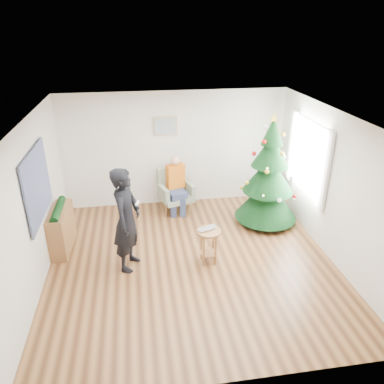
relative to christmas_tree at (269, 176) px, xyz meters
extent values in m
plane|color=brown|center=(-1.78, -1.23, -1.05)|extent=(5.00, 5.00, 0.00)
plane|color=white|center=(-1.78, -1.23, 1.55)|extent=(5.00, 5.00, 0.00)
plane|color=silver|center=(-1.78, 1.27, 0.25)|extent=(5.00, 0.00, 5.00)
plane|color=silver|center=(-1.78, -3.73, 0.25)|extent=(5.00, 0.00, 5.00)
plane|color=silver|center=(-4.28, -1.23, 0.25)|extent=(0.00, 5.00, 5.00)
plane|color=silver|center=(0.72, -1.23, 0.25)|extent=(0.00, 5.00, 5.00)
cube|color=white|center=(0.69, -0.23, 0.45)|extent=(0.04, 1.30, 1.40)
cube|color=white|center=(0.66, -0.98, 0.45)|extent=(0.05, 0.25, 1.50)
cube|color=white|center=(0.66, 0.52, 0.45)|extent=(0.05, 0.25, 1.50)
cylinder|color=#3F2816|center=(0.00, 0.00, -0.91)|extent=(0.10, 0.10, 0.30)
cone|color=black|center=(0.00, 0.00, -0.51)|extent=(1.30, 1.30, 0.85)
cone|color=black|center=(0.00, 0.00, 0.04)|extent=(1.04, 1.04, 0.75)
cone|color=black|center=(0.00, 0.00, 0.54)|extent=(0.76, 0.76, 0.65)
cone|color=black|center=(0.00, 0.00, 0.94)|extent=(0.44, 0.44, 0.55)
cone|color=gold|center=(0.00, 0.00, 1.22)|extent=(0.14, 0.14, 0.14)
cylinder|color=brown|center=(-1.49, -1.26, -0.43)|extent=(0.43, 0.43, 0.04)
cylinder|color=brown|center=(-1.49, -1.26, -0.86)|extent=(0.32, 0.32, 0.02)
imported|color=silver|center=(-1.49, -1.26, -0.40)|extent=(0.41, 0.34, 0.03)
cube|color=gray|center=(-1.82, 0.77, -0.72)|extent=(0.80, 0.77, 0.12)
cube|color=gray|center=(-1.90, 1.04, -0.38)|extent=(0.66, 0.30, 0.60)
cube|color=gray|center=(-2.11, 0.69, -0.56)|extent=(0.24, 0.52, 0.30)
cube|color=gray|center=(-1.52, 0.86, -0.56)|extent=(0.24, 0.52, 0.30)
cube|color=navy|center=(-1.82, 0.70, -0.59)|extent=(0.47, 0.48, 0.14)
cube|color=#C45F12|center=(-1.82, 0.91, -0.26)|extent=(0.44, 0.31, 0.55)
sphere|color=tan|center=(-1.82, 0.89, 0.12)|extent=(0.21, 0.21, 0.21)
imported|color=black|center=(-2.87, -1.17, -0.13)|extent=(0.64, 0.78, 1.84)
cube|color=white|center=(-2.67, -1.20, 0.17)|extent=(0.08, 0.13, 0.04)
cube|color=brown|center=(-4.11, -0.40, -0.65)|extent=(0.35, 1.01, 0.80)
cylinder|color=black|center=(-4.11, -0.40, -0.23)|extent=(0.14, 0.90, 0.14)
cube|color=black|center=(-4.24, -0.93, 0.50)|extent=(0.03, 1.50, 1.15)
cube|color=tan|center=(-1.98, 1.24, 0.80)|extent=(0.52, 0.03, 0.42)
cube|color=gray|center=(-1.98, 1.22, 0.80)|extent=(0.44, 0.02, 0.34)
camera|label=1|loc=(-2.64, -6.73, 2.91)|focal=35.00mm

